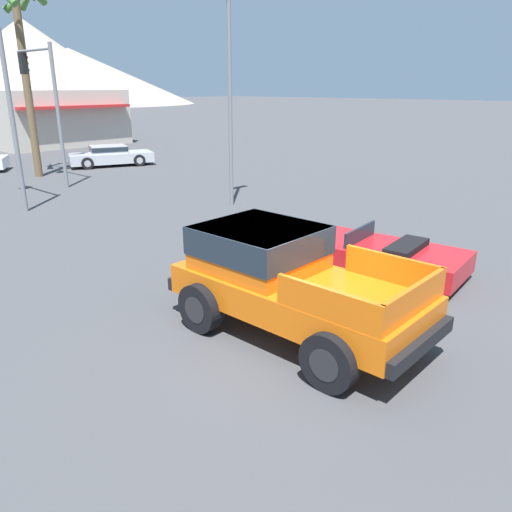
# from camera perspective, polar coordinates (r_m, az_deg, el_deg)

# --- Properties ---
(ground_plane) EXTENTS (320.00, 320.00, 0.00)m
(ground_plane) POSITION_cam_1_polar(r_m,az_deg,el_deg) (9.39, 4.00, -8.33)
(ground_plane) COLOR #424244
(orange_pickup_truck) EXTENTS (2.45, 4.80, 1.87)m
(orange_pickup_truck) POSITION_cam_1_polar(r_m,az_deg,el_deg) (8.97, 3.06, -2.13)
(orange_pickup_truck) COLOR orange
(orange_pickup_truck) RESTS_ON ground_plane
(red_convertible_car) EXTENTS (2.27, 4.30, 1.03)m
(red_convertible_car) POSITION_cam_1_polar(r_m,az_deg,el_deg) (12.43, 13.63, 0.20)
(red_convertible_car) COLOR red
(red_convertible_car) RESTS_ON ground_plane
(parked_car_silver) EXTENTS (4.85, 3.39, 1.12)m
(parked_car_silver) POSITION_cam_1_polar(r_m,az_deg,el_deg) (29.77, -16.32, 10.99)
(parked_car_silver) COLOR #B7BABF
(parked_car_silver) RESTS_ON ground_plane
(traffic_light_main) EXTENTS (0.38, 3.10, 5.98)m
(traffic_light_main) POSITION_cam_1_polar(r_m,az_deg,el_deg) (24.58, -23.17, 17.07)
(traffic_light_main) COLOR slate
(traffic_light_main) RESTS_ON ground_plane
(street_lamp_post) EXTENTS (0.90, 0.24, 7.54)m
(street_lamp_post) POSITION_cam_1_polar(r_m,az_deg,el_deg) (18.57, -3.02, 19.64)
(street_lamp_post) COLOR slate
(street_lamp_post) RESTS_ON ground_plane
(palm_tree_short) EXTENTS (2.85, 2.81, 8.83)m
(palm_tree_short) POSITION_cam_1_polar(r_m,az_deg,el_deg) (27.15, -25.56, 22.03)
(palm_tree_short) COLOR brown
(palm_tree_short) RESTS_ON ground_plane
(storefront_building) EXTENTS (9.26, 8.44, 4.00)m
(storefront_building) POSITION_cam_1_polar(r_m,az_deg,el_deg) (42.54, -22.48, 14.43)
(storefront_building) COLOR #BCB2A3
(storefront_building) RESTS_ON ground_plane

